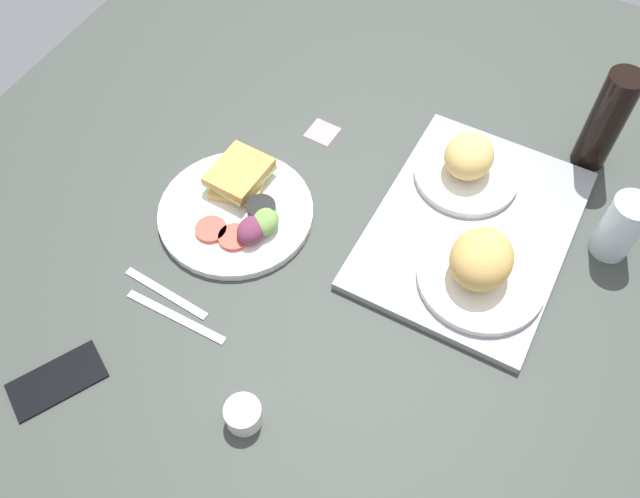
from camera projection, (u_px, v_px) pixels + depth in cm
name	position (u px, v px, depth cm)	size (l,w,h in cm)	color
ground_plane	(310.00, 251.00, 118.61)	(190.00, 150.00, 3.00)	#383D38
serving_tray	(472.00, 228.00, 118.61)	(45.00, 33.00, 1.60)	gray
bread_plate_near	(468.00, 164.00, 121.88)	(19.36, 19.36, 8.43)	white
bread_plate_far	(481.00, 266.00, 109.01)	(21.54, 21.54, 9.49)	white
plate_with_salad	(240.00, 206.00, 120.22)	(28.12, 28.12, 5.40)	white
drinking_glass	(621.00, 227.00, 111.92)	(6.70, 6.70, 12.73)	silver
soda_bottle	(606.00, 121.00, 119.92)	(6.40, 6.40, 20.96)	black
espresso_cup	(243.00, 415.00, 98.34)	(5.60, 5.60, 4.00)	silver
fork	(166.00, 293.00, 111.88)	(17.00, 1.40, 0.50)	#B7B7BC
knife	(176.00, 316.00, 109.39)	(19.00, 1.40, 0.50)	#B7B7BC
cell_phone	(57.00, 380.00, 103.07)	(14.40, 7.20, 0.80)	black
sticky_note	(322.00, 132.00, 132.60)	(5.60, 5.60, 0.12)	pink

